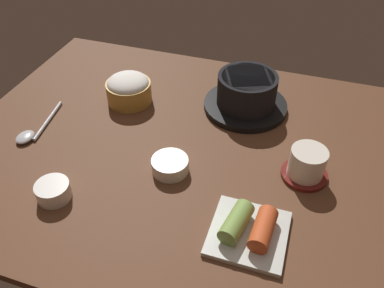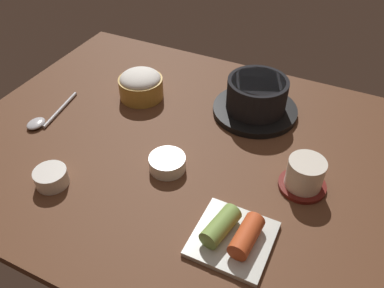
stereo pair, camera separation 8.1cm
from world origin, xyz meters
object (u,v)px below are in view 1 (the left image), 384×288
object	(u,v)px
banchan_cup_center	(170,165)
stone_pot	(246,94)
kimchi_plate	(249,229)
tea_cup_with_saucer	(307,164)
rice_bowl	(129,89)
spoon	(32,132)
side_bowl_near	(53,191)

from	to	relation	value
banchan_cup_center	stone_pot	bearing A→B (deg)	69.30
stone_pot	kimchi_plate	bearing A→B (deg)	-76.79
banchan_cup_center	tea_cup_with_saucer	bearing A→B (deg)	14.88
rice_bowl	kimchi_plate	xyz separation A→B (cm)	(36.36, -30.41, -1.89)
rice_bowl	kimchi_plate	distance (cm)	47.44
stone_pot	banchan_cup_center	size ratio (longest dim) A/B	2.69
banchan_cup_center	kimchi_plate	distance (cm)	21.08
kimchi_plate	tea_cup_with_saucer	bearing A→B (deg)	66.51
stone_pot	spoon	bearing A→B (deg)	-150.30
tea_cup_with_saucer	banchan_cup_center	distance (cm)	26.76
stone_pot	kimchi_plate	distance (cm)	37.36
stone_pot	banchan_cup_center	bearing A→B (deg)	-110.70
stone_pot	banchan_cup_center	world-z (taller)	stone_pot
kimchi_plate	rice_bowl	bearing A→B (deg)	140.10
rice_bowl	side_bowl_near	size ratio (longest dim) A/B	1.71
rice_bowl	banchan_cup_center	world-z (taller)	rice_bowl
side_bowl_near	rice_bowl	bearing A→B (deg)	89.88
rice_bowl	banchan_cup_center	distance (cm)	26.95
spoon	tea_cup_with_saucer	bearing A→B (deg)	5.49
spoon	stone_pot	bearing A→B (deg)	29.70
stone_pot	spoon	distance (cm)	49.70
kimchi_plate	stone_pot	bearing A→B (deg)	103.21
tea_cup_with_saucer	spoon	xyz separation A→B (cm)	(-59.15, -5.69, -2.58)
side_bowl_near	spoon	distance (cm)	21.05
tea_cup_with_saucer	banchan_cup_center	world-z (taller)	tea_cup_with_saucer
kimchi_plate	spoon	xyz separation A→B (cm)	(-51.58, 11.74, -1.05)
kimchi_plate	spoon	world-z (taller)	kimchi_plate
tea_cup_with_saucer	stone_pot	bearing A→B (deg)	130.45
banchan_cup_center	kimchi_plate	world-z (taller)	kimchi_plate
spoon	rice_bowl	bearing A→B (deg)	50.82
stone_pot	side_bowl_near	bearing A→B (deg)	-125.51
kimchi_plate	banchan_cup_center	bearing A→B (deg)	149.91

